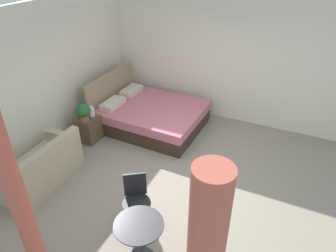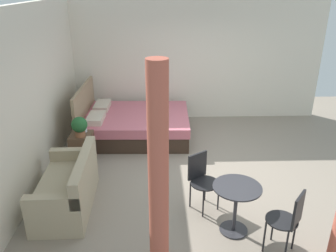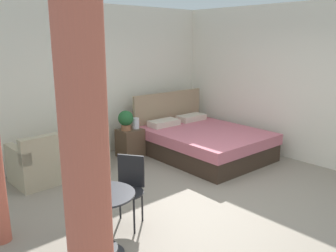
# 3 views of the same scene
# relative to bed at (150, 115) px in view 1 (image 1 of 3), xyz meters

# --- Properties ---
(ground_plane) EXTENTS (8.38, 8.99, 0.02)m
(ground_plane) POSITION_rel_bed_xyz_m (-1.49, -1.50, -0.30)
(ground_plane) COLOR gray
(wall_back) EXTENTS (8.38, 0.12, 2.88)m
(wall_back) POSITION_rel_bed_xyz_m (-1.49, 1.50, 1.15)
(wall_back) COLOR silver
(wall_back) RESTS_ON ground
(wall_right) EXTENTS (0.12, 5.99, 2.88)m
(wall_right) POSITION_rel_bed_xyz_m (1.19, -1.50, 1.15)
(wall_right) COLOR silver
(wall_right) RESTS_ON ground
(bed) EXTENTS (1.85, 2.31, 1.14)m
(bed) POSITION_rel_bed_xyz_m (0.00, 0.00, 0.00)
(bed) COLOR #38281E
(bed) RESTS_ON ground
(couch) EXTENTS (1.51, 0.78, 0.83)m
(couch) POSITION_rel_bed_xyz_m (-2.56, 0.81, 0.01)
(couch) COLOR tan
(couch) RESTS_ON ground
(nightstand) EXTENTS (0.44, 0.41, 0.55)m
(nightstand) POSITION_rel_bed_xyz_m (-1.09, 0.90, -0.02)
(nightstand) COLOR brown
(nightstand) RESTS_ON ground
(potted_plant) EXTENTS (0.29, 0.29, 0.38)m
(potted_plant) POSITION_rel_bed_xyz_m (-1.19, 0.89, 0.47)
(potted_plant) COLOR #935B3D
(potted_plant) RESTS_ON nightstand
(vase) EXTENTS (0.13, 0.13, 0.21)m
(vase) POSITION_rel_bed_xyz_m (-0.97, 0.87, 0.36)
(vase) COLOR silver
(vase) RESTS_ON nightstand
(balcony_table) EXTENTS (0.64, 0.64, 0.71)m
(balcony_table) POSITION_rel_bed_xyz_m (-3.19, -1.57, 0.20)
(balcony_table) COLOR #2D2D33
(balcony_table) RESTS_ON ground
(cafe_chair_near_window) EXTENTS (0.59, 0.59, 0.85)m
(cafe_chair_near_window) POSITION_rel_bed_xyz_m (-2.60, -1.17, 0.23)
(cafe_chair_near_window) COLOR black
(cafe_chair_near_window) RESTS_ON ground
(curtain_right) EXTENTS (0.21, 0.21, 2.54)m
(curtain_right) POSITION_rel_bed_xyz_m (-3.93, -0.54, 0.98)
(curtain_right) COLOR #C15B47
(curtain_right) RESTS_ON ground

